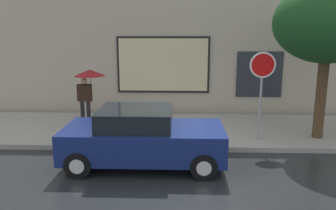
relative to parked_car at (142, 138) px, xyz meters
name	(u,v)px	position (x,y,z in m)	size (l,w,h in m)	color
ground_plane	(194,165)	(1.33, 0.02, -0.74)	(60.00, 60.00, 0.00)	black
sidewalk	(191,130)	(1.33, 3.02, -0.66)	(20.00, 4.00, 0.15)	gray
building_facade	(190,28)	(1.33, 5.51, 2.74)	(20.00, 0.67, 7.00)	#B2A893
parked_car	(142,138)	(0.00, 0.00, 0.00)	(4.06, 1.94, 1.49)	navy
fire_hydrant	(160,127)	(0.36, 1.75, -0.21)	(0.30, 0.44, 0.77)	yellow
pedestrian_with_umbrella	(88,80)	(-2.23, 3.36, 0.99)	(1.08, 1.08, 1.94)	black
street_tree	(334,26)	(5.39, 2.00, 2.80)	(3.18, 2.70, 4.68)	#4C3823
stop_sign	(262,78)	(3.36, 1.79, 1.29)	(0.76, 0.10, 2.66)	gray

